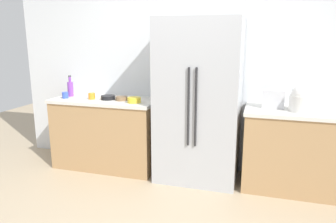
{
  "coord_description": "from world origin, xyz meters",
  "views": [
    {
      "loc": [
        0.88,
        -2.3,
        1.66
      ],
      "look_at": [
        0.07,
        0.39,
        1.01
      ],
      "focal_mm": 34.16,
      "sensor_mm": 36.0,
      "label": 1
    }
  ],
  "objects_px": {
    "toaster": "(273,99)",
    "bowl_c": "(121,98)",
    "bowl_a": "(108,97)",
    "bottle_a": "(70,88)",
    "cup_a": "(65,95)",
    "refrigerator": "(198,102)",
    "rice_cooker": "(301,99)",
    "cup_b": "(92,96)",
    "bowl_b": "(134,100)"
  },
  "relations": [
    {
      "from": "rice_cooker",
      "to": "cup_b",
      "type": "height_order",
      "value": "rice_cooker"
    },
    {
      "from": "toaster",
      "to": "bowl_c",
      "type": "xyz_separation_m",
      "value": [
        -1.8,
        -0.09,
        -0.08
      ]
    },
    {
      "from": "bowl_b",
      "to": "rice_cooker",
      "type": "bearing_deg",
      "value": 2.19
    },
    {
      "from": "cup_a",
      "to": "cup_b",
      "type": "distance_m",
      "value": 0.36
    },
    {
      "from": "cup_a",
      "to": "cup_b",
      "type": "xyz_separation_m",
      "value": [
        0.36,
        0.04,
        -0.0
      ]
    },
    {
      "from": "toaster",
      "to": "bowl_a",
      "type": "xyz_separation_m",
      "value": [
        -1.99,
        -0.08,
        -0.08
      ]
    },
    {
      "from": "rice_cooker",
      "to": "cup_a",
      "type": "relative_size",
      "value": 3.55
    },
    {
      "from": "refrigerator",
      "to": "bowl_c",
      "type": "xyz_separation_m",
      "value": [
        -0.97,
        -0.01,
        -0.01
      ]
    },
    {
      "from": "bottle_a",
      "to": "cup_a",
      "type": "height_order",
      "value": "bottle_a"
    },
    {
      "from": "toaster",
      "to": "cup_a",
      "type": "relative_size",
      "value": 2.91
    },
    {
      "from": "cup_a",
      "to": "cup_b",
      "type": "height_order",
      "value": "same"
    },
    {
      "from": "bottle_a",
      "to": "bowl_c",
      "type": "relative_size",
      "value": 1.87
    },
    {
      "from": "rice_cooker",
      "to": "bottle_a",
      "type": "height_order",
      "value": "rice_cooker"
    },
    {
      "from": "toaster",
      "to": "bowl_c",
      "type": "distance_m",
      "value": 1.8
    },
    {
      "from": "bottle_a",
      "to": "bowl_a",
      "type": "bearing_deg",
      "value": -5.78
    },
    {
      "from": "toaster",
      "to": "bowl_b",
      "type": "xyz_separation_m",
      "value": [
        -1.59,
        -0.18,
        -0.07
      ]
    },
    {
      "from": "bowl_a",
      "to": "bowl_c",
      "type": "xyz_separation_m",
      "value": [
        0.19,
        -0.01,
        -0.0
      ]
    },
    {
      "from": "bottle_a",
      "to": "bowl_c",
      "type": "height_order",
      "value": "bottle_a"
    },
    {
      "from": "cup_b",
      "to": "bowl_b",
      "type": "height_order",
      "value": "cup_b"
    },
    {
      "from": "toaster",
      "to": "cup_a",
      "type": "distance_m",
      "value": 2.56
    },
    {
      "from": "refrigerator",
      "to": "bowl_a",
      "type": "height_order",
      "value": "refrigerator"
    },
    {
      "from": "bottle_a",
      "to": "bowl_a",
      "type": "height_order",
      "value": "bottle_a"
    },
    {
      "from": "refrigerator",
      "to": "rice_cooker",
      "type": "distance_m",
      "value": 1.11
    },
    {
      "from": "toaster",
      "to": "bowl_c",
      "type": "bearing_deg",
      "value": -177.25
    },
    {
      "from": "refrigerator",
      "to": "rice_cooker",
      "type": "xyz_separation_m",
      "value": [
        1.1,
        -0.03,
        0.09
      ]
    },
    {
      "from": "bottle_a",
      "to": "cup_b",
      "type": "relative_size",
      "value": 3.25
    },
    {
      "from": "cup_a",
      "to": "bowl_a",
      "type": "distance_m",
      "value": 0.57
    },
    {
      "from": "toaster",
      "to": "bowl_a",
      "type": "height_order",
      "value": "toaster"
    },
    {
      "from": "cup_b",
      "to": "bowl_b",
      "type": "bearing_deg",
      "value": -5.31
    },
    {
      "from": "bottle_a",
      "to": "bowl_b",
      "type": "height_order",
      "value": "bottle_a"
    },
    {
      "from": "cup_b",
      "to": "toaster",
      "type": "bearing_deg",
      "value": 3.12
    },
    {
      "from": "rice_cooker",
      "to": "cup_b",
      "type": "bearing_deg",
      "value": -179.65
    },
    {
      "from": "cup_a",
      "to": "bowl_c",
      "type": "relative_size",
      "value": 0.54
    },
    {
      "from": "bottle_a",
      "to": "cup_a",
      "type": "relative_size",
      "value": 3.47
    },
    {
      "from": "refrigerator",
      "to": "rice_cooker",
      "type": "bearing_deg",
      "value": -1.43
    },
    {
      "from": "rice_cooker",
      "to": "bowl_a",
      "type": "relative_size",
      "value": 1.59
    },
    {
      "from": "bowl_b",
      "to": "bowl_c",
      "type": "xyz_separation_m",
      "value": [
        -0.21,
        0.09,
        -0.01
      ]
    },
    {
      "from": "refrigerator",
      "to": "rice_cooker",
      "type": "relative_size",
      "value": 6.66
    },
    {
      "from": "bowl_c",
      "to": "toaster",
      "type": "bearing_deg",
      "value": 2.75
    },
    {
      "from": "refrigerator",
      "to": "bowl_c",
      "type": "bearing_deg",
      "value": -179.44
    },
    {
      "from": "bowl_b",
      "to": "bottle_a",
      "type": "bearing_deg",
      "value": 170.89
    },
    {
      "from": "cup_b",
      "to": "refrigerator",
      "type": "bearing_deg",
      "value": 1.79
    },
    {
      "from": "toaster",
      "to": "bowl_c",
      "type": "relative_size",
      "value": 1.57
    },
    {
      "from": "refrigerator",
      "to": "cup_a",
      "type": "xyz_separation_m",
      "value": [
        -1.73,
        -0.08,
        0.0
      ]
    },
    {
      "from": "bowl_c",
      "to": "bowl_b",
      "type": "bearing_deg",
      "value": -23.16
    },
    {
      "from": "toaster",
      "to": "bowl_a",
      "type": "relative_size",
      "value": 1.31
    },
    {
      "from": "toaster",
      "to": "bowl_b",
      "type": "distance_m",
      "value": 1.6
    },
    {
      "from": "bottle_a",
      "to": "bowl_b",
      "type": "relative_size",
      "value": 1.71
    },
    {
      "from": "refrigerator",
      "to": "cup_b",
      "type": "height_order",
      "value": "refrigerator"
    },
    {
      "from": "toaster",
      "to": "cup_b",
      "type": "relative_size",
      "value": 2.72
    }
  ]
}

